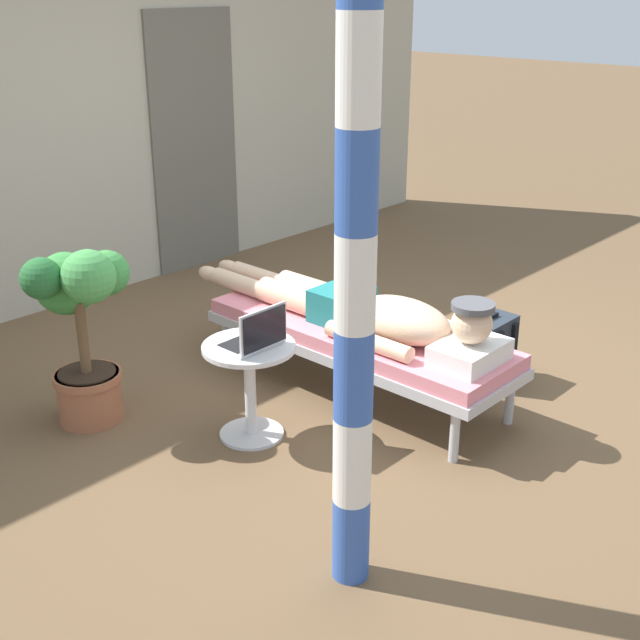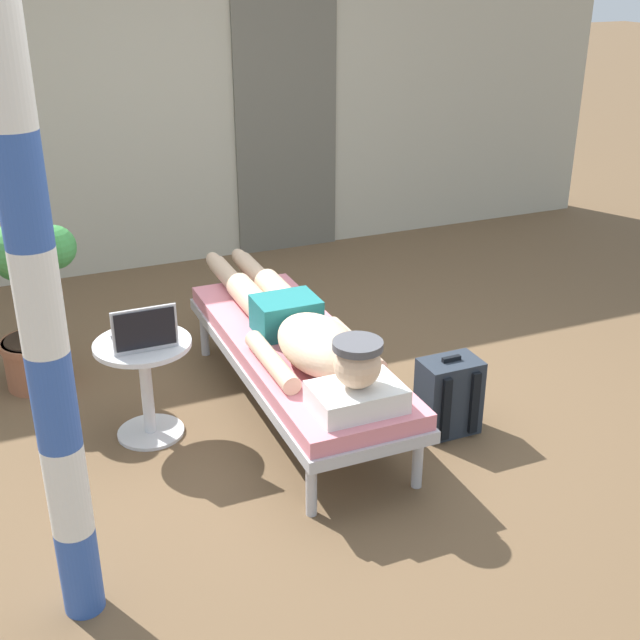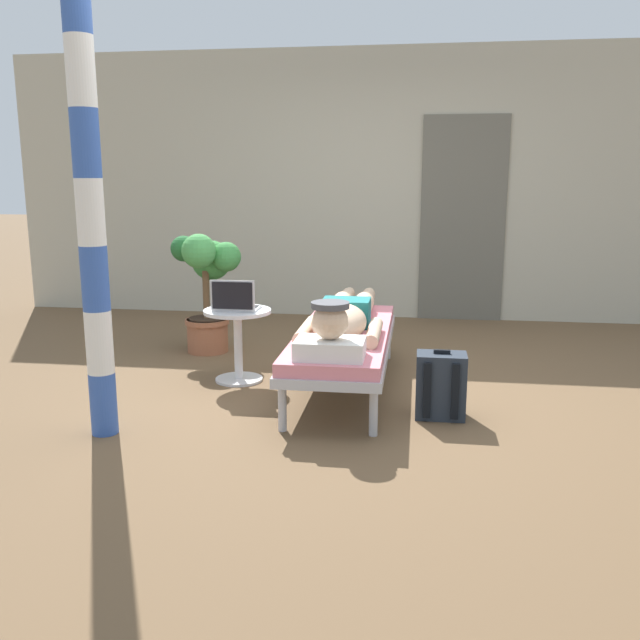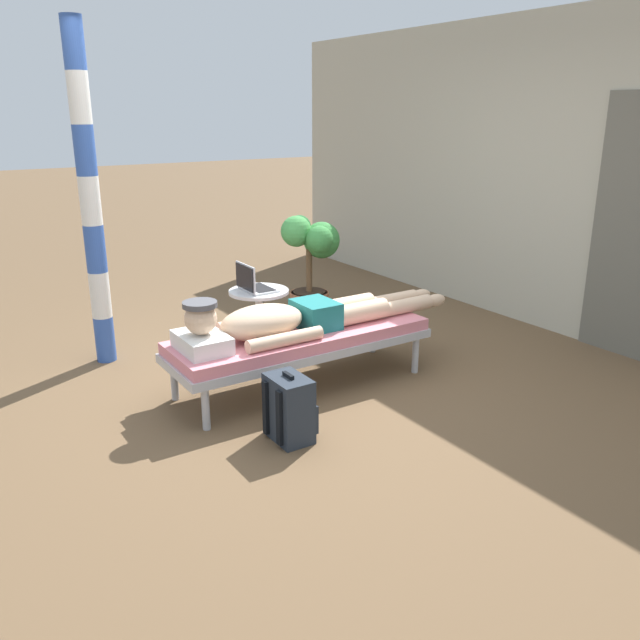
# 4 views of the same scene
# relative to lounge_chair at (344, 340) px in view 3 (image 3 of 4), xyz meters

# --- Properties ---
(ground_plane) EXTENTS (40.00, 40.00, 0.00)m
(ground_plane) POSITION_rel_lounge_chair_xyz_m (0.07, -0.03, -0.35)
(ground_plane) COLOR brown
(house_wall_back) EXTENTS (7.60, 0.20, 2.70)m
(house_wall_back) POSITION_rel_lounge_chair_xyz_m (0.00, 2.62, 1.00)
(house_wall_back) COLOR #B2AD99
(house_wall_back) RESTS_ON ground
(house_door_panel) EXTENTS (0.84, 0.03, 2.04)m
(house_door_panel) POSITION_rel_lounge_chair_xyz_m (0.92, 2.51, 0.67)
(house_door_panel) COLOR #625F54
(house_door_panel) RESTS_ON ground
(lounge_chair) EXTENTS (0.63, 1.90, 0.42)m
(lounge_chair) POSITION_rel_lounge_chair_xyz_m (0.00, 0.00, 0.00)
(lounge_chair) COLOR #B7B7BC
(lounge_chair) RESTS_ON ground
(person_reclining) EXTENTS (0.53, 2.17, 0.33)m
(person_reclining) POSITION_rel_lounge_chair_xyz_m (0.00, -0.07, 0.17)
(person_reclining) COLOR white
(person_reclining) RESTS_ON lounge_chair
(side_table) EXTENTS (0.48, 0.48, 0.52)m
(side_table) POSITION_rel_lounge_chair_xyz_m (-0.77, 0.08, 0.01)
(side_table) COLOR silver
(side_table) RESTS_ON ground
(laptop) EXTENTS (0.31, 0.24, 0.23)m
(laptop) POSITION_rel_lounge_chair_xyz_m (-0.77, 0.03, 0.24)
(laptop) COLOR silver
(laptop) RESTS_ON side_table
(backpack) EXTENTS (0.30, 0.26, 0.42)m
(backpack) POSITION_rel_lounge_chair_xyz_m (0.65, -0.48, -0.15)
(backpack) COLOR #262D38
(backpack) RESTS_ON ground
(potted_plant) EXTENTS (0.59, 0.57, 1.00)m
(potted_plant) POSITION_rel_lounge_chair_xyz_m (-1.24, 0.87, 0.25)
(potted_plant) COLOR #9E5B3D
(potted_plant) RESTS_ON ground
(porch_post) EXTENTS (0.15, 0.15, 2.52)m
(porch_post) POSITION_rel_lounge_chair_xyz_m (-1.27, -1.03, 0.91)
(porch_post) COLOR #3359B2
(porch_post) RESTS_ON ground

